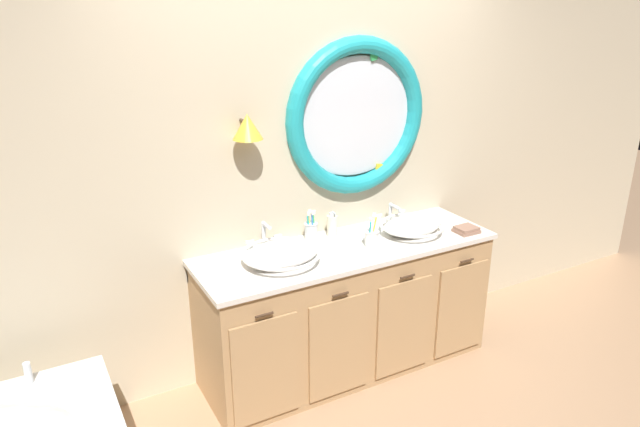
# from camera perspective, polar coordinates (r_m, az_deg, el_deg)

# --- Properties ---
(ground_plane) EXTENTS (14.00, 14.00, 0.00)m
(ground_plane) POSITION_cam_1_polar(r_m,az_deg,el_deg) (3.77, 4.05, -16.60)
(ground_plane) COLOR tan
(back_wall_assembly) EXTENTS (6.40, 0.26, 2.60)m
(back_wall_assembly) POSITION_cam_1_polar(r_m,az_deg,el_deg) (3.65, -0.16, 5.46)
(back_wall_assembly) COLOR beige
(back_wall_assembly) RESTS_ON ground_plane
(vanity_counter) EXTENTS (1.87, 0.61, 0.84)m
(vanity_counter) POSITION_cam_1_polar(r_m,az_deg,el_deg) (3.74, 2.62, -9.08)
(vanity_counter) COLOR tan
(vanity_counter) RESTS_ON ground_plane
(sink_basin_left) EXTENTS (0.45, 0.45, 0.12)m
(sink_basin_left) POSITION_cam_1_polar(r_m,az_deg,el_deg) (3.31, -3.80, -3.91)
(sink_basin_left) COLOR white
(sink_basin_left) RESTS_ON vanity_counter
(sink_basin_right) EXTENTS (0.41, 0.41, 0.11)m
(sink_basin_right) POSITION_cam_1_polar(r_m,az_deg,el_deg) (3.76, 8.91, -1.16)
(sink_basin_right) COLOR white
(sink_basin_right) RESTS_ON vanity_counter
(faucet_set_left) EXTENTS (0.23, 0.12, 0.18)m
(faucet_set_left) POSITION_cam_1_polar(r_m,az_deg,el_deg) (3.50, -5.43, -2.43)
(faucet_set_left) COLOR silver
(faucet_set_left) RESTS_ON vanity_counter
(faucet_set_right) EXTENTS (0.24, 0.13, 0.14)m
(faucet_set_right) POSITION_cam_1_polar(r_m,az_deg,el_deg) (3.93, 6.88, -0.10)
(faucet_set_right) COLOR silver
(faucet_set_right) RESTS_ON vanity_counter
(toothbrush_holder_left) EXTENTS (0.09, 0.09, 0.19)m
(toothbrush_holder_left) POSITION_cam_1_polar(r_m,az_deg,el_deg) (3.62, -0.87, -1.62)
(toothbrush_holder_left) COLOR silver
(toothbrush_holder_left) RESTS_ON vanity_counter
(toothbrush_holder_right) EXTENTS (0.09, 0.09, 0.21)m
(toothbrush_holder_right) POSITION_cam_1_polar(r_m,az_deg,el_deg) (3.55, 5.02, -2.33)
(toothbrush_holder_right) COLOR white
(toothbrush_holder_right) RESTS_ON vanity_counter
(soap_dispenser) EXTENTS (0.07, 0.07, 0.16)m
(soap_dispenser) POSITION_cam_1_polar(r_m,az_deg,el_deg) (3.67, 1.19, -1.13)
(soap_dispenser) COLOR #EFE5C6
(soap_dispenser) RESTS_ON vanity_counter
(folded_hand_towel) EXTENTS (0.14, 0.12, 0.04)m
(folded_hand_towel) POSITION_cam_1_polar(r_m,az_deg,el_deg) (3.86, 14.00, -1.53)
(folded_hand_towel) COLOR #936B56
(folded_hand_towel) RESTS_ON vanity_counter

